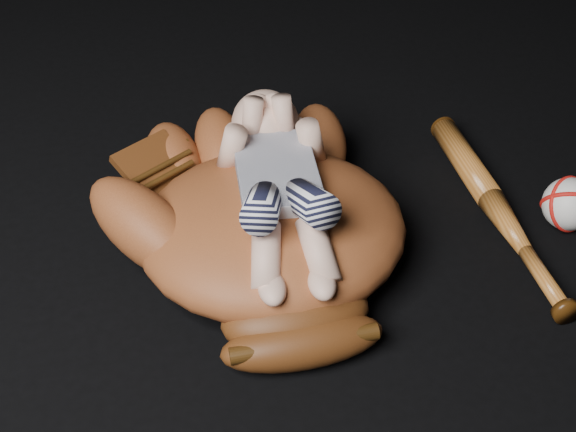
{
  "coord_description": "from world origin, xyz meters",
  "views": [
    {
      "loc": [
        -0.32,
        -0.7,
        0.79
      ],
      "look_at": [
        -0.11,
        0.1,
        0.09
      ],
      "focal_mm": 50.0,
      "sensor_mm": 36.0,
      "label": 1
    }
  ],
  "objects_px": {
    "baseball_glove": "(272,219)",
    "baseball": "(569,204)",
    "newborn_baby": "(280,185)",
    "baseball_bat": "(498,210)"
  },
  "relations": [
    {
      "from": "baseball_bat",
      "to": "baseball",
      "type": "xyz_separation_m",
      "value": [
        0.09,
        -0.04,
        0.02
      ]
    },
    {
      "from": "baseball_bat",
      "to": "newborn_baby",
      "type": "bearing_deg",
      "value": -179.91
    },
    {
      "from": "baseball_glove",
      "to": "newborn_baby",
      "type": "distance_m",
      "value": 0.06
    },
    {
      "from": "newborn_baby",
      "to": "baseball_bat",
      "type": "height_order",
      "value": "newborn_baby"
    },
    {
      "from": "baseball",
      "to": "newborn_baby",
      "type": "bearing_deg",
      "value": 175.37
    },
    {
      "from": "baseball_glove",
      "to": "baseball",
      "type": "bearing_deg",
      "value": -2.04
    },
    {
      "from": "newborn_baby",
      "to": "baseball_bat",
      "type": "bearing_deg",
      "value": 6.62
    },
    {
      "from": "newborn_baby",
      "to": "baseball",
      "type": "xyz_separation_m",
      "value": [
        0.43,
        -0.03,
        -0.1
      ]
    },
    {
      "from": "newborn_baby",
      "to": "baseball_glove",
      "type": "bearing_deg",
      "value": -161.34
    },
    {
      "from": "baseball_glove",
      "to": "newborn_baby",
      "type": "xyz_separation_m",
      "value": [
        0.01,
        0.0,
        0.05
      ]
    }
  ]
}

